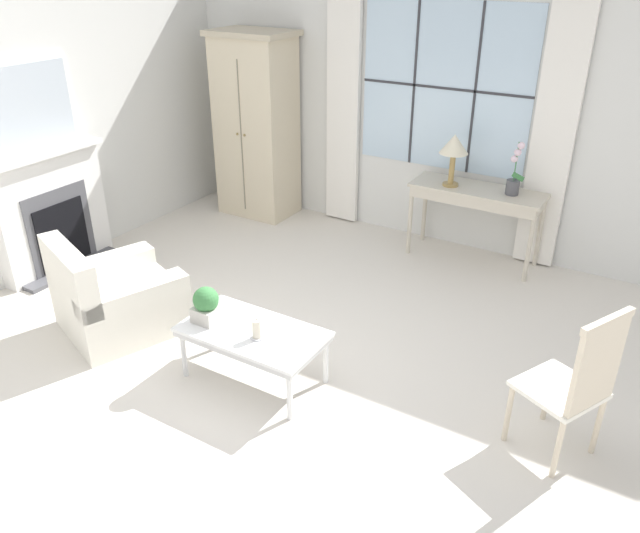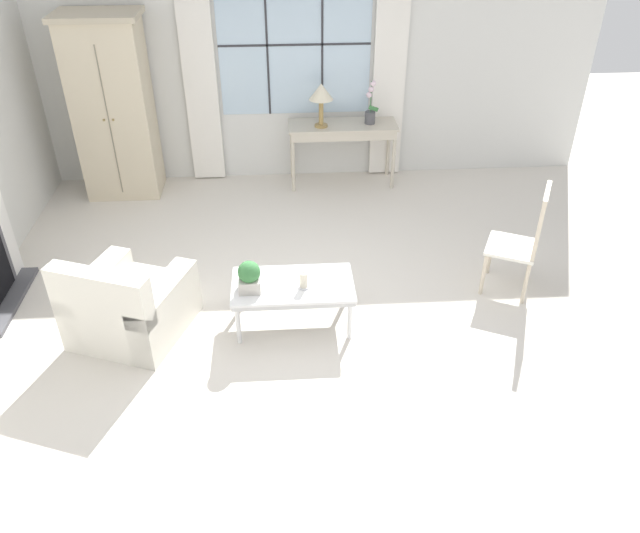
{
  "view_description": "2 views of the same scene",
  "coord_description": "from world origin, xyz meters",
  "px_view_note": "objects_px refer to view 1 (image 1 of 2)",
  "views": [
    {
      "loc": [
        2.21,
        -3.03,
        2.85
      ],
      "look_at": [
        0.21,
        0.27,
        0.89
      ],
      "focal_mm": 35.0,
      "sensor_mm": 36.0,
      "label": 1
    },
    {
      "loc": [
        -0.21,
        -4.4,
        3.49
      ],
      "look_at": [
        0.08,
        -0.11,
        0.62
      ],
      "focal_mm": 35.0,
      "sensor_mm": 36.0,
      "label": 2
    }
  ],
  "objects_px": {
    "armchair_upholstered": "(116,301)",
    "potted_plant_small": "(206,305)",
    "coffee_table": "(253,335)",
    "pillar_candle": "(257,330)",
    "potted_orchid": "(514,177)",
    "table_lamp": "(454,147)",
    "side_chair_wooden": "(578,380)",
    "console_table": "(477,197)",
    "fireplace": "(50,203)",
    "armoire": "(256,126)"
  },
  "relations": [
    {
      "from": "armchair_upholstered",
      "to": "potted_plant_small",
      "type": "distance_m",
      "value": 1.08
    },
    {
      "from": "armchair_upholstered",
      "to": "coffee_table",
      "type": "height_order",
      "value": "armchair_upholstered"
    },
    {
      "from": "pillar_candle",
      "to": "potted_orchid",
      "type": "bearing_deg",
      "value": 71.94
    },
    {
      "from": "table_lamp",
      "to": "potted_plant_small",
      "type": "height_order",
      "value": "table_lamp"
    },
    {
      "from": "armchair_upholstered",
      "to": "side_chair_wooden",
      "type": "xyz_separation_m",
      "value": [
        3.51,
        0.39,
        0.33
      ]
    },
    {
      "from": "side_chair_wooden",
      "to": "potted_plant_small",
      "type": "distance_m",
      "value": 2.52
    },
    {
      "from": "console_table",
      "to": "coffee_table",
      "type": "height_order",
      "value": "console_table"
    },
    {
      "from": "potted_plant_small",
      "to": "console_table",
      "type": "bearing_deg",
      "value": 69.75
    },
    {
      "from": "fireplace",
      "to": "armoire",
      "type": "height_order",
      "value": "armoire"
    },
    {
      "from": "potted_orchid",
      "to": "armchair_upholstered",
      "type": "xyz_separation_m",
      "value": [
        -2.41,
        -2.81,
        -0.68
      ]
    },
    {
      "from": "fireplace",
      "to": "armchair_upholstered",
      "type": "height_order",
      "value": "fireplace"
    },
    {
      "from": "armoire",
      "to": "side_chair_wooden",
      "type": "bearing_deg",
      "value": -30.23
    },
    {
      "from": "coffee_table",
      "to": "armoire",
      "type": "bearing_deg",
      "value": 125.48
    },
    {
      "from": "console_table",
      "to": "pillar_candle",
      "type": "xyz_separation_m",
      "value": [
        -0.6,
        -2.84,
        -0.19
      ]
    },
    {
      "from": "armoire",
      "to": "table_lamp",
      "type": "xyz_separation_m",
      "value": [
        2.38,
        -0.02,
        0.11
      ]
    },
    {
      "from": "potted_orchid",
      "to": "coffee_table",
      "type": "height_order",
      "value": "potted_orchid"
    },
    {
      "from": "armoire",
      "to": "table_lamp",
      "type": "bearing_deg",
      "value": -0.57
    },
    {
      "from": "coffee_table",
      "to": "pillar_candle",
      "type": "distance_m",
      "value": 0.16
    },
    {
      "from": "armoire",
      "to": "side_chair_wooden",
      "type": "height_order",
      "value": "armoire"
    },
    {
      "from": "potted_plant_small",
      "to": "armchair_upholstered",
      "type": "bearing_deg",
      "value": 177.95
    },
    {
      "from": "console_table",
      "to": "table_lamp",
      "type": "relative_size",
      "value": 2.52
    },
    {
      "from": "potted_orchid",
      "to": "side_chair_wooden",
      "type": "bearing_deg",
      "value": -65.44
    },
    {
      "from": "fireplace",
      "to": "pillar_candle",
      "type": "relative_size",
      "value": 12.53
    },
    {
      "from": "potted_plant_small",
      "to": "fireplace",
      "type": "bearing_deg",
      "value": 167.27
    },
    {
      "from": "armchair_upholstered",
      "to": "pillar_candle",
      "type": "bearing_deg",
      "value": -1.45
    },
    {
      "from": "armoire",
      "to": "coffee_table",
      "type": "relative_size",
      "value": 2.01
    },
    {
      "from": "potted_orchid",
      "to": "pillar_candle",
      "type": "distance_m",
      "value": 3.03
    },
    {
      "from": "pillar_candle",
      "to": "fireplace",
      "type": "bearing_deg",
      "value": 169.21
    },
    {
      "from": "potted_plant_small",
      "to": "pillar_candle",
      "type": "distance_m",
      "value": 0.45
    },
    {
      "from": "armoire",
      "to": "potted_orchid",
      "type": "height_order",
      "value": "armoire"
    },
    {
      "from": "fireplace",
      "to": "potted_orchid",
      "type": "bearing_deg",
      "value": 31.33
    },
    {
      "from": "table_lamp",
      "to": "pillar_candle",
      "type": "xyz_separation_m",
      "value": [
        -0.34,
        -2.78,
        -0.67
      ]
    },
    {
      "from": "fireplace",
      "to": "potted_plant_small",
      "type": "bearing_deg",
      "value": -12.73
    },
    {
      "from": "coffee_table",
      "to": "potted_plant_small",
      "type": "distance_m",
      "value": 0.41
    },
    {
      "from": "armchair_upholstered",
      "to": "potted_plant_small",
      "type": "relative_size",
      "value": 4.11
    },
    {
      "from": "coffee_table",
      "to": "pillar_candle",
      "type": "xyz_separation_m",
      "value": [
        0.09,
        -0.07,
        0.11
      ]
    },
    {
      "from": "console_table",
      "to": "armchair_upholstered",
      "type": "bearing_deg",
      "value": -126.59
    },
    {
      "from": "side_chair_wooden",
      "to": "coffee_table",
      "type": "relative_size",
      "value": 1.03
    },
    {
      "from": "armoire",
      "to": "potted_plant_small",
      "type": "bearing_deg",
      "value": -60.4
    },
    {
      "from": "potted_orchid",
      "to": "pillar_candle",
      "type": "relative_size",
      "value": 3.2
    },
    {
      "from": "armoire",
      "to": "potted_plant_small",
      "type": "height_order",
      "value": "armoire"
    },
    {
      "from": "armchair_upholstered",
      "to": "pillar_candle",
      "type": "xyz_separation_m",
      "value": [
        1.48,
        -0.04,
        0.23
      ]
    },
    {
      "from": "armoire",
      "to": "potted_orchid",
      "type": "xyz_separation_m",
      "value": [
        2.97,
        0.05,
        -0.1
      ]
    },
    {
      "from": "side_chair_wooden",
      "to": "potted_orchid",
      "type": "bearing_deg",
      "value": 114.56
    },
    {
      "from": "potted_plant_small",
      "to": "pillar_candle",
      "type": "height_order",
      "value": "potted_plant_small"
    },
    {
      "from": "pillar_candle",
      "to": "table_lamp",
      "type": "bearing_deg",
      "value": 83.07
    },
    {
      "from": "potted_plant_small",
      "to": "pillar_candle",
      "type": "bearing_deg",
      "value": -0.06
    },
    {
      "from": "armchair_upholstered",
      "to": "side_chair_wooden",
      "type": "relative_size",
      "value": 1.05
    },
    {
      "from": "table_lamp",
      "to": "side_chair_wooden",
      "type": "distance_m",
      "value": 2.95
    },
    {
      "from": "table_lamp",
      "to": "potted_orchid",
      "type": "bearing_deg",
      "value": 6.63
    }
  ]
}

